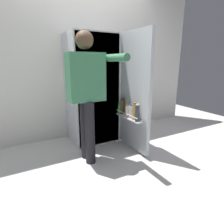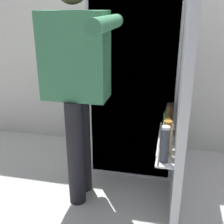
{
  "view_description": "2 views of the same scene",
  "coord_description": "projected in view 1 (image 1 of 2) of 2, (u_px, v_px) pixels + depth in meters",
  "views": [
    {
      "loc": [
        -1.11,
        -2.16,
        1.24
      ],
      "look_at": [
        -0.01,
        -0.14,
        0.61
      ],
      "focal_mm": 30.16,
      "sensor_mm": 36.0,
      "label": 1
    },
    {
      "loc": [
        0.29,
        -1.79,
        1.37
      ],
      "look_at": [
        -0.08,
        -0.1,
        0.71
      ],
      "focal_mm": 45.13,
      "sensor_mm": 36.0,
      "label": 2
    }
  ],
  "objects": [
    {
      "name": "kitchen_wall",
      "position": [
        83.0,
        58.0,
        3.08
      ],
      "size": [
        4.4,
        0.1,
        2.57
      ],
      "primitive_type": "cube",
      "color": "silver",
      "rests_on": "ground_plane"
    },
    {
      "name": "ground_plane",
      "position": [
        108.0,
        151.0,
        2.67
      ],
      "size": [
        6.34,
        6.34,
        0.0
      ],
      "primitive_type": "plane",
      "color": "silver"
    },
    {
      "name": "person",
      "position": [
        87.0,
        88.0,
        2.21
      ],
      "size": [
        0.51,
        0.73,
        1.57
      ],
      "color": "black",
      "rests_on": "ground_plane"
    },
    {
      "name": "refrigerator",
      "position": [
        95.0,
        90.0,
        2.88
      ],
      "size": [
        0.74,
        1.26,
        1.63
      ],
      "color": "silver",
      "rests_on": "ground_plane"
    }
  ]
}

